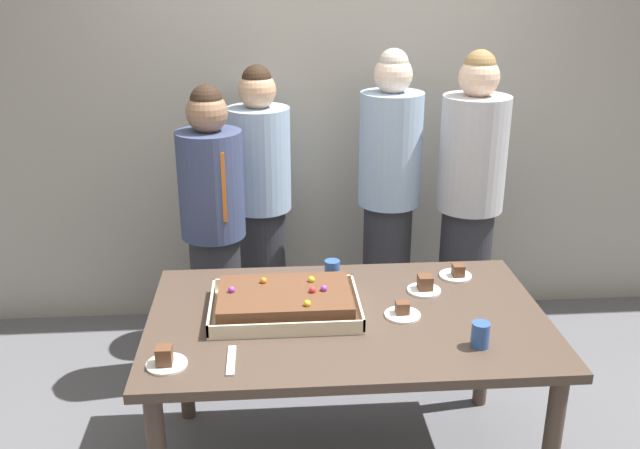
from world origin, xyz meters
name	(u,v)px	position (x,y,z in m)	size (l,w,h in m)	color
interior_back_panel	(319,77)	(0.00, 1.60, 1.50)	(8.00, 0.12, 3.00)	#9E998E
party_table	(347,334)	(0.00, 0.00, 0.68)	(1.65, 1.02, 0.77)	#47382D
sheet_cake	(285,302)	(-0.26, 0.05, 0.81)	(0.62, 0.43, 0.12)	beige
plated_slice_near_left	(402,312)	(0.23, -0.02, 0.79)	(0.15, 0.15, 0.06)	white
plated_slice_near_right	(425,286)	(0.37, 0.20, 0.79)	(0.15, 0.15, 0.07)	white
plated_slice_far_left	(165,360)	(-0.70, -0.33, 0.79)	(0.15, 0.15, 0.08)	white
plated_slice_far_right	(456,273)	(0.55, 0.34, 0.79)	(0.15, 0.15, 0.06)	white
drink_cup_nearest	(332,271)	(-0.03, 0.34, 0.82)	(0.07, 0.07, 0.10)	#2D5199
drink_cup_middle	(480,335)	(0.47, -0.29, 0.82)	(0.07, 0.07, 0.10)	#2D5199
cake_server_utensil	(231,361)	(-0.47, -0.32, 0.77)	(0.03, 0.20, 0.01)	silver
person_serving_front	(214,232)	(-0.61, 0.85, 0.83)	(0.33, 0.33, 1.59)	#28282D
person_green_shirt_behind	(469,204)	(0.78, 1.00, 0.89)	(0.36, 0.36, 1.73)	#28282D
person_striped_tie_right	(389,199)	(0.36, 1.11, 0.90)	(0.34, 0.34, 1.72)	#28282D
person_far_right_suit	(261,203)	(-0.36, 1.25, 0.84)	(0.35, 0.35, 1.63)	#28282D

